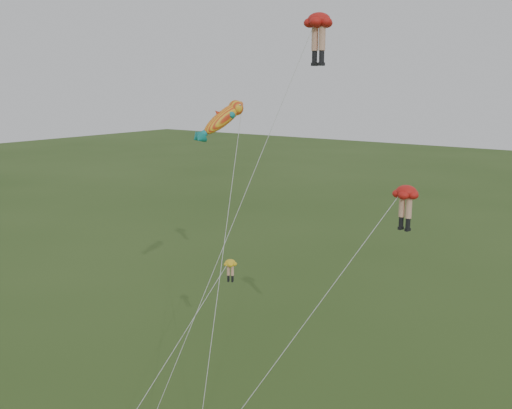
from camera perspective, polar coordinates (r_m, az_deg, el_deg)
The scene contains 4 objects.
legs_kite_red_high at distance 29.43m, azimuth 6.03°, elevation 16.90°, with size 6.12×8.72×21.22m.
legs_kite_red_mid at distance 27.31m, azimuth 14.32°, elevation 0.28°, with size 6.96×9.73×13.18m.
legs_kite_yellow at distance 32.55m, azimuth -3.46°, elevation -7.35°, with size 1.05×10.10×7.94m.
fish_kite at distance 31.25m, azimuth -3.26°, elevation 8.47°, with size 4.14×7.68×17.16m.
Camera 1 is at (18.13, -18.44, 17.73)m, focal length 40.00 mm.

